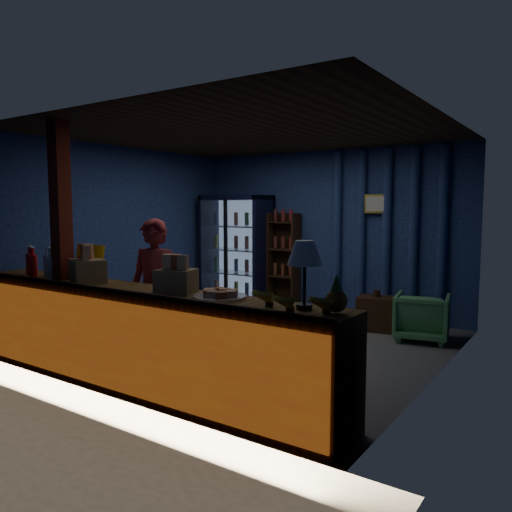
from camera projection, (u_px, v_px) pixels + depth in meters
The scene contains 19 objects.
ground at pixel (249, 342), 6.32m from camera, with size 4.60×4.60×0.00m, color #515154.
room_walls at pixel (249, 218), 6.16m from camera, with size 4.60×4.60×4.60m.
counter at pixel (133, 338), 4.69m from camera, with size 4.40×0.57×0.99m.
support_post at pixel (62, 246), 5.21m from camera, with size 0.16×0.16×2.60m, color maroon.
beverage_cooler at pixel (239, 251), 8.67m from camera, with size 1.20×0.62×1.90m.
bottle_shelf at pixel (285, 262), 8.32m from camera, with size 0.50×0.28×1.60m.
curtain_folds at pixel (386, 234), 7.39m from camera, with size 1.74×0.14×2.50m.
framed_picture at pixel (376, 204), 7.40m from camera, with size 0.36×0.04×0.28m.
shopkeeper at pixel (155, 294), 5.24m from camera, with size 0.58×0.38×1.59m, color maroon.
green_chair at pixel (422, 317), 6.38m from camera, with size 0.65×0.67×0.61m, color #50A15B.
side_table at pixel (376, 313), 6.90m from camera, with size 0.58×0.46×0.56m.
yellow_sign at pixel (89, 261), 5.27m from camera, with size 0.46×0.11×0.36m.
soda_bottles at pixel (41, 264), 5.42m from camera, with size 0.61×0.18×0.33m.
snack_box_left at pixel (88, 269), 4.99m from camera, with size 0.45×0.42×0.38m.
snack_box_centre at pixel (176, 279), 4.39m from camera, with size 0.39×0.35×0.34m.
pastry_tray at pixel (219, 295), 4.14m from camera, with size 0.45×0.45×0.07m.
banana_bunches at pixel (292, 301), 3.61m from camera, with size 0.70×0.28×0.15m.
table_lamp at pixel (305, 256), 3.65m from camera, with size 0.26×0.26×0.51m.
pineapple at pixel (336, 297), 3.55m from camera, with size 0.16×0.16×0.28m.
Camera 1 is at (3.54, -5.06, 1.71)m, focal length 35.00 mm.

